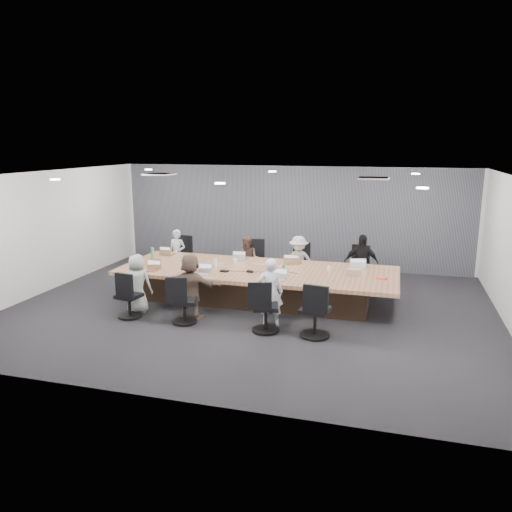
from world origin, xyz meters
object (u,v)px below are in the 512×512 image
(chair_6, at_px, (266,311))
(laptop_4, at_px, (150,270))
(person_0, at_px, (177,254))
(mug_brown, at_px, (150,263))
(laptop_2, at_px, (294,262))
(laptop_5, at_px, (201,274))
(chair_3, at_px, (362,271))
(person_5, at_px, (191,286))
(person_3, at_px, (361,263))
(stapler, at_px, (250,272))
(chair_4, at_px, (129,300))
(bottle_green_left, at_px, (152,253))
(canvas_bag, at_px, (354,272))
(chair_7, at_px, (315,314))
(person_4, at_px, (137,283))
(chair_2, at_px, (301,267))
(laptop_1, at_px, (241,259))
(chair_0, at_px, (183,259))
(chair_1, at_px, (252,264))
(laptop_0, at_px, (168,254))
(person_2, at_px, (299,262))
(person_6, at_px, (271,292))
(laptop_6, at_px, (277,280))
(laptop_3, at_px, (359,266))
(bottle_clear, at_px, (216,263))
(conference_table, at_px, (257,284))
(snack_packet, at_px, (382,278))
(bottle_green_right, at_px, (284,271))
(person_1, at_px, (248,260))
(chair_5, at_px, (184,305))

(chair_6, relative_size, laptop_4, 2.64)
(person_0, bearing_deg, mug_brown, -83.20)
(laptop_2, bearing_deg, laptop_5, 33.93)
(chair_3, height_order, person_5, person_5)
(person_3, relative_size, stapler, 9.60)
(laptop_4, bearing_deg, chair_4, -104.30)
(bottle_green_left, distance_m, canvas_bag, 4.74)
(chair_7, xyz_separation_m, person_4, (-3.73, 0.35, 0.19))
(chair_2, xyz_separation_m, laptop_2, (0.00, -0.90, 0.34))
(chair_3, xyz_separation_m, laptop_1, (-2.74, -0.90, 0.34))
(chair_2, bearing_deg, chair_3, -171.36)
(chair_0, relative_size, bottle_green_left, 3.05)
(stapler, bearing_deg, laptop_4, -158.36)
(chair_3, height_order, chair_7, chair_7)
(chair_1, distance_m, canvas_bag, 3.21)
(laptop_0, relative_size, person_2, 0.25)
(person_4, bearing_deg, person_6, 171.99)
(laptop_6, relative_size, stapler, 2.05)
(laptop_3, height_order, bottle_clear, bottle_clear)
(chair_7, bearing_deg, conference_table, 141.33)
(person_4, distance_m, person_5, 1.19)
(person_2, bearing_deg, snack_packet, -41.35)
(laptop_0, height_order, stapler, stapler)
(person_6, distance_m, stapler, 1.21)
(bottle_green_right, bearing_deg, chair_2, 91.18)
(person_5, xyz_separation_m, person_6, (1.63, -0.00, 0.01))
(laptop_0, height_order, laptop_3, same)
(chair_1, distance_m, laptop_3, 2.91)
(person_1, relative_size, mug_brown, 10.59)
(chair_6, relative_size, chair_7, 0.94)
(laptop_5, relative_size, canvas_bag, 1.13)
(person_4, xyz_separation_m, canvas_bag, (4.26, 1.36, 0.20))
(person_0, bearing_deg, laptop_1, -12.91)
(bottle_green_right, distance_m, stapler, 0.78)
(laptop_6, bearing_deg, bottle_green_right, 67.90)
(person_4, height_order, laptop_4, person_4)
(laptop_2, distance_m, person_3, 1.58)
(conference_table, xyz_separation_m, mug_brown, (-2.42, -0.33, 0.40))
(person_3, height_order, person_6, person_3)
(chair_0, relative_size, canvas_bag, 3.12)
(laptop_1, distance_m, person_5, 2.18)
(conference_table, bearing_deg, laptop_5, -141.06)
(chair_3, relative_size, laptop_0, 2.65)
(chair_0, distance_m, chair_7, 5.31)
(chair_5, bearing_deg, laptop_2, 42.87)
(person_0, bearing_deg, chair_3, 7.44)
(laptop_0, distance_m, bottle_green_right, 3.48)
(conference_table, height_order, chair_3, chair_3)
(laptop_0, xyz_separation_m, laptop_6, (3.16, -1.60, 0.00))
(laptop_2, bearing_deg, snack_packet, 144.70)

